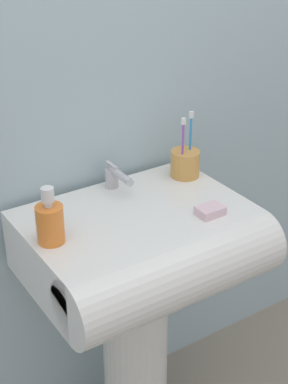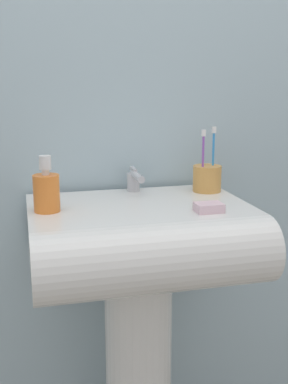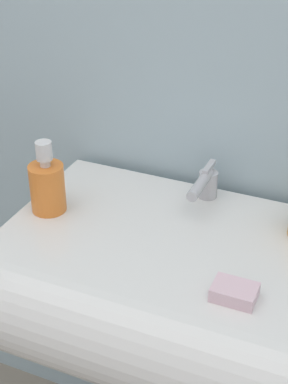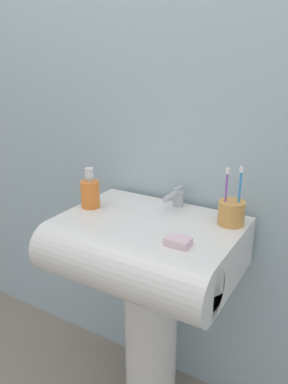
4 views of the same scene
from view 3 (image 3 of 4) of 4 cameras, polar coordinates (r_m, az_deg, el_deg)
name	(u,v)px [view 3 (image 3 of 4)]	position (r m, az deg, el deg)	size (l,w,h in m)	color
wall_back	(219,13)	(1.18, 7.31, 16.81)	(5.00, 0.05, 2.40)	#9EB7C1
sink_basin	(157,289)	(1.13, 1.23, -9.42)	(0.61, 0.48, 0.18)	white
faucet	(205,184)	(1.20, 5.98, 0.82)	(0.04, 0.13, 0.07)	#B7B7BC
soap_bottle	(47,185)	(1.17, -9.37, 0.66)	(0.07, 0.07, 0.15)	orange
bar_soap	(234,292)	(0.98, 8.76, -9.58)	(0.07, 0.05, 0.02)	silver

